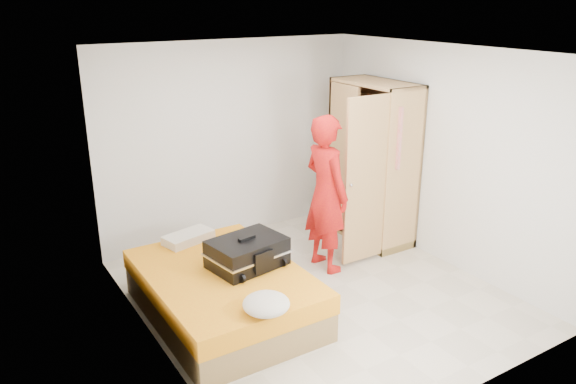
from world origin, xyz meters
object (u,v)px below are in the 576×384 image
person (326,194)px  suitcase (247,253)px  wardrobe (372,168)px  round_cushion (266,304)px  bed (224,293)px

person → suitcase: size_ratio=2.27×
person → wardrobe: bearing=-71.6°
person → round_cushion: bearing=127.6°
bed → person: person is taller
suitcase → round_cushion: size_ratio=1.98×
bed → person: (1.51, 0.35, 0.68)m
bed → round_cushion: (-0.02, -0.90, 0.33)m
person → suitcase: bearing=105.3°
person → round_cushion: person is taller
wardrobe → person: 1.05m
suitcase → person: bearing=8.0°
wardrobe → bed: bearing=-164.0°
round_cushion → bed: bearing=89.0°
person → round_cushion: (-1.53, -1.25, -0.35)m
wardrobe → person: (-0.99, -0.36, -0.07)m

